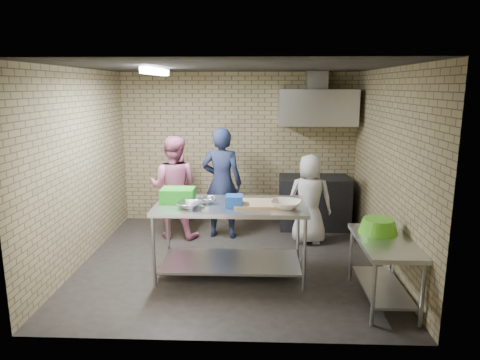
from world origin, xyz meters
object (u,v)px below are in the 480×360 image
at_px(bottle_green, 341,112).
at_px(blue_tub, 234,201).
at_px(green_crate, 178,195).
at_px(woman_pink, 174,187).
at_px(side_counter, 383,271).
at_px(woman_white, 309,199).
at_px(man_navy, 222,183).
at_px(green_basin, 378,226).
at_px(stove, 314,202).
at_px(bottle_red, 318,111).
at_px(prep_table, 231,240).

bearing_deg(bottle_green, blue_tub, -125.81).
xyz_separation_m(green_crate, bottle_green, (2.50, 2.20, 0.96)).
relative_size(green_crate, woman_pink, 0.26).
distance_m(side_counter, woman_white, 2.08).
bearing_deg(blue_tub, man_navy, 99.97).
xyz_separation_m(blue_tub, green_basin, (1.73, -0.32, -0.20)).
height_order(blue_tub, woman_white, woman_white).
height_order(side_counter, bottle_green, bottle_green).
bearing_deg(green_crate, man_navy, 71.40).
xyz_separation_m(stove, blue_tub, (-1.30, -2.18, 0.59)).
bearing_deg(bottle_green, bottle_red, 180.00).
bearing_deg(bottle_red, prep_table, -121.04).
bearing_deg(green_crate, prep_table, -9.73).
relative_size(stove, bottle_red, 6.67).
bearing_deg(stove, green_basin, -80.24).
bearing_deg(woman_pink, blue_tub, 131.56).
distance_m(stove, woman_pink, 2.47).
relative_size(side_counter, woman_white, 0.84).
bearing_deg(prep_table, bottle_green, 52.26).
bearing_deg(side_counter, bottle_red, 97.62).
height_order(side_counter, woman_pink, woman_pink).
relative_size(prep_table, bottle_red, 10.76).
relative_size(blue_tub, woman_white, 0.15).
relative_size(prep_table, woman_pink, 1.15).
bearing_deg(green_basin, bottle_red, 97.90).
relative_size(man_navy, woman_white, 1.27).
xyz_separation_m(green_crate, green_basin, (2.48, -0.54, -0.22)).
xyz_separation_m(prep_table, stove, (1.35, 2.08, -0.03)).
height_order(woman_pink, woman_white, woman_pink).
relative_size(blue_tub, bottle_green, 1.43).
bearing_deg(woman_white, stove, -97.01).
xyz_separation_m(green_crate, man_navy, (0.47, 1.39, -0.15)).
relative_size(woman_pink, woman_white, 1.18).
xyz_separation_m(prep_table, blue_tub, (0.05, -0.10, 0.55)).
height_order(bottle_red, man_navy, bottle_red).
bearing_deg(side_counter, green_basin, 94.57).
xyz_separation_m(green_basin, woman_white, (-0.61, 1.70, -0.12)).
bearing_deg(woman_white, green_basin, 115.39).
distance_m(side_counter, man_navy, 3.02).
relative_size(stove, green_crate, 2.79).
xyz_separation_m(green_basin, woman_pink, (-2.79, 1.89, 0.00)).
height_order(stove, woman_pink, woman_pink).
xyz_separation_m(blue_tub, man_navy, (-0.28, 1.61, -0.13)).
bearing_deg(side_counter, man_navy, 132.98).
xyz_separation_m(woman_pink, woman_white, (2.18, -0.19, -0.13)).
distance_m(side_counter, green_crate, 2.70).
height_order(green_crate, woman_white, woman_white).
relative_size(man_navy, woman_pink, 1.08).
relative_size(side_counter, green_basin, 2.61).
distance_m(bottle_red, man_navy, 2.14).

